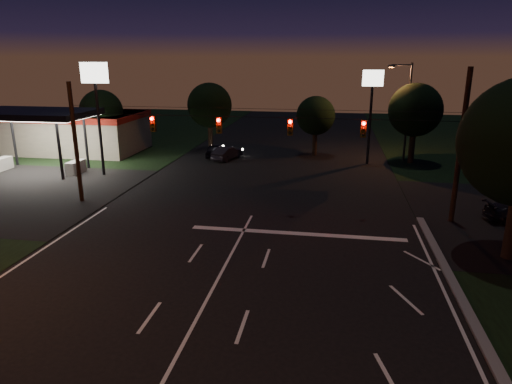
# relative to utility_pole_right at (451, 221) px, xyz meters

# --- Properties ---
(ground) EXTENTS (140.00, 140.00, 0.00)m
(ground) POSITION_rel_utility_pole_right_xyz_m (-12.00, -15.00, 0.00)
(ground) COLOR black
(ground) RESTS_ON ground
(stop_bar) EXTENTS (12.00, 0.50, 0.01)m
(stop_bar) POSITION_rel_utility_pole_right_xyz_m (-9.00, -3.50, 0.01)
(stop_bar) COLOR silver
(stop_bar) RESTS_ON ground
(utility_pole_right) EXTENTS (0.30, 0.30, 9.00)m
(utility_pole_right) POSITION_rel_utility_pole_right_xyz_m (0.00, 0.00, 0.00)
(utility_pole_right) COLOR black
(utility_pole_right) RESTS_ON ground
(utility_pole_left) EXTENTS (0.28, 0.28, 8.00)m
(utility_pole_left) POSITION_rel_utility_pole_right_xyz_m (-24.00, 0.00, 0.00)
(utility_pole_left) COLOR black
(utility_pole_left) RESTS_ON ground
(signal_span) EXTENTS (24.00, 0.40, 1.56)m
(signal_span) POSITION_rel_utility_pole_right_xyz_m (-12.00, -0.04, 5.50)
(signal_span) COLOR black
(signal_span) RESTS_ON ground
(gas_station) EXTENTS (14.20, 16.10, 5.25)m
(gas_station) POSITION_rel_utility_pole_right_xyz_m (-33.86, 15.39, 2.38)
(gas_station) COLOR gray
(gas_station) RESTS_ON ground
(pole_sign_left_near) EXTENTS (2.20, 0.30, 9.10)m
(pole_sign_left_near) POSITION_rel_utility_pole_right_xyz_m (-26.00, 7.00, 6.98)
(pole_sign_left_near) COLOR black
(pole_sign_left_near) RESTS_ON ground
(pole_sign_right) EXTENTS (1.80, 0.30, 8.40)m
(pole_sign_right) POSITION_rel_utility_pole_right_xyz_m (-4.00, 15.00, 6.24)
(pole_sign_right) COLOR black
(pole_sign_right) RESTS_ON ground
(street_light_right_far) EXTENTS (2.20, 0.35, 9.00)m
(street_light_right_far) POSITION_rel_utility_pole_right_xyz_m (-0.76, 17.00, 5.24)
(street_light_right_far) COLOR black
(street_light_right_far) RESTS_ON ground
(tree_far_a) EXTENTS (4.20, 4.20, 6.42)m
(tree_far_a) POSITION_rel_utility_pole_right_xyz_m (-29.98, 15.12, 4.26)
(tree_far_a) COLOR black
(tree_far_a) RESTS_ON ground
(tree_far_b) EXTENTS (4.60, 4.60, 6.98)m
(tree_far_b) POSITION_rel_utility_pole_right_xyz_m (-19.98, 19.13, 4.61)
(tree_far_b) COLOR black
(tree_far_b) RESTS_ON ground
(tree_far_c) EXTENTS (3.80, 3.80, 5.86)m
(tree_far_c) POSITION_rel_utility_pole_right_xyz_m (-8.98, 18.10, 3.90)
(tree_far_c) COLOR black
(tree_far_c) RESTS_ON ground
(tree_far_d) EXTENTS (4.80, 4.80, 7.30)m
(tree_far_d) POSITION_rel_utility_pole_right_xyz_m (0.02, 16.13, 4.83)
(tree_far_d) COLOR black
(tree_far_d) RESTS_ON ground
(car_oncoming_a) EXTENTS (1.92, 3.87, 1.27)m
(car_oncoming_a) POSITION_rel_utility_pole_right_xyz_m (-18.70, 15.67, 0.63)
(car_oncoming_a) COLOR black
(car_oncoming_a) RESTS_ON ground
(car_oncoming_b) EXTENTS (2.44, 4.07, 1.27)m
(car_oncoming_b) POSITION_rel_utility_pole_right_xyz_m (-17.19, 14.57, 0.63)
(car_oncoming_b) COLOR black
(car_oncoming_b) RESTS_ON ground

